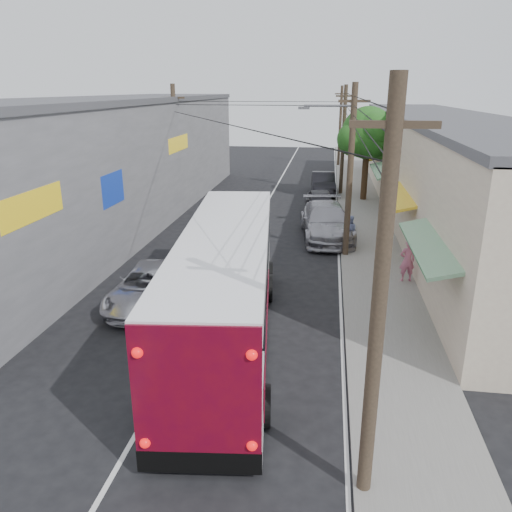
{
  "coord_description": "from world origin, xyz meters",
  "views": [
    {
      "loc": [
        4.21,
        -10.27,
        7.74
      ],
      "look_at": [
        1.56,
        7.97,
        1.52
      ],
      "focal_mm": 35.0,
      "sensor_mm": 36.0,
      "label": 1
    }
  ],
  "objects_px": {
    "coach_bus": "(227,284)",
    "parked_suv": "(326,221)",
    "parked_car_far": "(323,183)",
    "parked_car_mid": "(320,202)",
    "pedestrian_near": "(407,261)",
    "pedestrian_far": "(349,231)",
    "jeepney": "(149,287)"
  },
  "relations": [
    {
      "from": "parked_car_far",
      "to": "pedestrian_far",
      "type": "distance_m",
      "value": 13.84
    },
    {
      "from": "parked_car_mid",
      "to": "parked_car_far",
      "type": "distance_m",
      "value": 6.49
    },
    {
      "from": "parked_car_far",
      "to": "pedestrian_far",
      "type": "height_order",
      "value": "pedestrian_far"
    },
    {
      "from": "coach_bus",
      "to": "pedestrian_near",
      "type": "distance_m",
      "value": 8.62
    },
    {
      "from": "coach_bus",
      "to": "parked_car_mid",
      "type": "xyz_separation_m",
      "value": [
        2.61,
        17.47,
        -1.12
      ]
    },
    {
      "from": "pedestrian_near",
      "to": "pedestrian_far",
      "type": "relative_size",
      "value": 1.1
    },
    {
      "from": "parked_car_far",
      "to": "pedestrian_near",
      "type": "xyz_separation_m",
      "value": [
        3.73,
        -18.26,
        0.19
      ]
    },
    {
      "from": "parked_suv",
      "to": "parked_car_far",
      "type": "distance_m",
      "value": 12.0
    },
    {
      "from": "coach_bus",
      "to": "parked_car_far",
      "type": "relative_size",
      "value": 2.58
    },
    {
      "from": "coach_bus",
      "to": "parked_car_mid",
      "type": "relative_size",
      "value": 2.88
    },
    {
      "from": "jeepney",
      "to": "parked_car_mid",
      "type": "xyz_separation_m",
      "value": [
        6.03,
        15.29,
        0.06
      ]
    },
    {
      "from": "coach_bus",
      "to": "parked_car_far",
      "type": "height_order",
      "value": "coach_bus"
    },
    {
      "from": "pedestrian_near",
      "to": "jeepney",
      "type": "bearing_deg",
      "value": 9.33
    },
    {
      "from": "parked_car_mid",
      "to": "jeepney",
      "type": "bearing_deg",
      "value": -117.94
    },
    {
      "from": "pedestrian_far",
      "to": "pedestrian_near",
      "type": "bearing_deg",
      "value": 118.04
    },
    {
      "from": "coach_bus",
      "to": "parked_suv",
      "type": "bearing_deg",
      "value": 69.61
    },
    {
      "from": "pedestrian_near",
      "to": "pedestrian_far",
      "type": "distance_m",
      "value": 5.02
    },
    {
      "from": "parked_car_mid",
      "to": "parked_suv",
      "type": "bearing_deg",
      "value": -91.91
    },
    {
      "from": "jeepney",
      "to": "pedestrian_near",
      "type": "relative_size",
      "value": 2.83
    },
    {
      "from": "parked_car_mid",
      "to": "pedestrian_far",
      "type": "relative_size",
      "value": 2.75
    },
    {
      "from": "parked_car_far",
      "to": "pedestrian_near",
      "type": "relative_size",
      "value": 2.78
    },
    {
      "from": "pedestrian_far",
      "to": "coach_bus",
      "type": "bearing_deg",
      "value": 69.62
    },
    {
      "from": "jeepney",
      "to": "pedestrian_near",
      "type": "bearing_deg",
      "value": 18.85
    },
    {
      "from": "coach_bus",
      "to": "parked_suv",
      "type": "distance_m",
      "value": 12.38
    },
    {
      "from": "parked_car_mid",
      "to": "pedestrian_far",
      "type": "height_order",
      "value": "pedestrian_far"
    },
    {
      "from": "pedestrian_near",
      "to": "parked_car_far",
      "type": "bearing_deg",
      "value": -88.82
    },
    {
      "from": "coach_bus",
      "to": "jeepney",
      "type": "xyz_separation_m",
      "value": [
        -3.42,
        2.18,
        -1.17
      ]
    },
    {
      "from": "jeepney",
      "to": "parked_car_mid",
      "type": "bearing_deg",
      "value": 67.64
    },
    {
      "from": "parked_car_mid",
      "to": "pedestrian_near",
      "type": "xyz_separation_m",
      "value": [
        3.8,
        -11.77,
        0.25
      ]
    },
    {
      "from": "coach_bus",
      "to": "pedestrian_far",
      "type": "relative_size",
      "value": 7.94
    },
    {
      "from": "pedestrian_near",
      "to": "parked_car_mid",
      "type": "bearing_deg",
      "value": -82.47
    },
    {
      "from": "parked_suv",
      "to": "parked_car_mid",
      "type": "bearing_deg",
      "value": 88.02
    }
  ]
}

